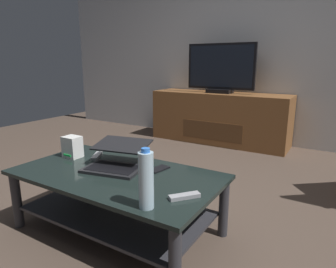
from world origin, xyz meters
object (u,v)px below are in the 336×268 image
at_px(laptop, 117,159).
at_px(water_bottle_near, 146,180).
at_px(television, 221,69).
at_px(tv_remote, 97,156).
at_px(cell_phone, 159,169).
at_px(coffee_table, 117,191).
at_px(media_cabinet, 219,118).
at_px(router_box, 72,147).
at_px(soundbar_remote, 184,196).

relative_size(laptop, water_bottle_near, 1.49).
height_order(television, water_bottle_near, television).
bearing_deg(tv_remote, television, 59.42).
xyz_separation_m(water_bottle_near, cell_phone, (-0.22, 0.45, -0.13)).
bearing_deg(coffee_table, media_cabinet, 96.55).
bearing_deg(laptop, cell_phone, 22.71).
xyz_separation_m(coffee_table, water_bottle_near, (0.42, -0.27, 0.26)).
bearing_deg(laptop, router_box, 179.86).
height_order(router_box, cell_phone, router_box).
relative_size(laptop, router_box, 2.83).
distance_m(coffee_table, tv_remote, 0.38).
distance_m(router_box, tv_remote, 0.18).
xyz_separation_m(coffee_table, media_cabinet, (-0.27, 2.39, 0.06)).
relative_size(television, router_box, 5.92).
distance_m(water_bottle_near, tv_remote, 0.87).
relative_size(television, water_bottle_near, 3.11).
height_order(media_cabinet, router_box, media_cabinet).
bearing_deg(soundbar_remote, tv_remote, -157.47).
bearing_deg(media_cabinet, laptop, -84.59).
height_order(cell_phone, soundbar_remote, soundbar_remote).
distance_m(television, water_bottle_near, 2.76).
bearing_deg(router_box, laptop, -0.14).
xyz_separation_m(laptop, cell_phone, (0.25, 0.11, -0.05)).
relative_size(coffee_table, soundbar_remote, 8.03).
xyz_separation_m(television, cell_phone, (0.47, -2.19, -0.56)).
bearing_deg(router_box, television, 85.21).
bearing_deg(television, cell_phone, -77.81).
bearing_deg(water_bottle_near, media_cabinet, 104.66).
distance_m(router_box, soundbar_remote, 1.01).
bearing_deg(soundbar_remote, laptop, -156.58).
bearing_deg(media_cabinet, router_box, -94.75).
bearing_deg(water_bottle_near, coffee_table, 147.51).
relative_size(media_cabinet, tv_remote, 11.30).
distance_m(water_bottle_near, cell_phone, 0.52).
xyz_separation_m(media_cabinet, television, (-0.00, -0.02, 0.63)).
height_order(coffee_table, water_bottle_near, water_bottle_near).
bearing_deg(tv_remote, coffee_table, -56.38).
height_order(television, tv_remote, television).
xyz_separation_m(tv_remote, soundbar_remote, (0.85, -0.25, 0.00)).
bearing_deg(water_bottle_near, router_box, 158.85).
relative_size(coffee_table, television, 1.43).
bearing_deg(laptop, coffee_table, -53.38).
distance_m(media_cabinet, television, 0.63).
bearing_deg(cell_phone, water_bottle_near, -53.38).
height_order(television, soundbar_remote, television).
bearing_deg(cell_phone, tv_remote, -167.86).
bearing_deg(coffee_table, cell_phone, 42.28).
height_order(router_box, tv_remote, router_box).
xyz_separation_m(water_bottle_near, soundbar_remote, (0.11, 0.18, -0.13)).
height_order(coffee_table, soundbar_remote, soundbar_remote).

